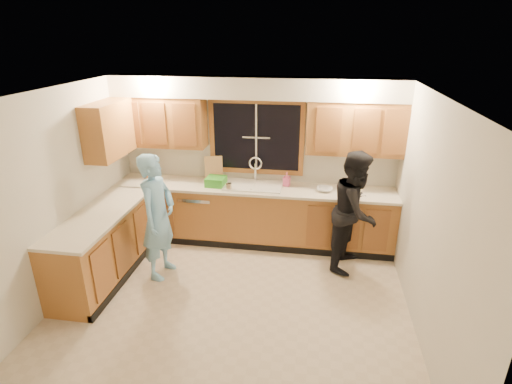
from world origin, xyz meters
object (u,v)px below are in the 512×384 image
dish_crate (216,181)px  bowl (325,189)px  stove (80,269)px  knife_block (151,173)px  sink (253,190)px  soap_bottle (287,179)px  man (158,217)px  dishwasher (200,214)px  woman (355,211)px

dish_crate → bowl: dish_crate is taller
stove → dish_crate: (1.24, 1.77, 0.54)m
knife_block → bowl: size_ratio=0.93×
sink → knife_block: sink is taller
dish_crate → soap_bottle: (1.05, 0.16, 0.04)m
stove → bowl: (2.85, 1.79, 0.50)m
man → dish_crate: man is taller
knife_block → dish_crate: 1.07m
dish_crate → dishwasher: bearing=172.2°
stove → bowl: bearing=32.1°
bowl → dish_crate: bearing=-179.2°
dishwasher → stove: 2.04m
sink → man: bearing=-134.5°
woman → dish_crate: (-2.03, 0.43, 0.15)m
knife_block → sink: bearing=-20.8°
dish_crate → soap_bottle: 1.06m
dishwasher → dish_crate: size_ratio=2.90×
knife_block → bowl: knife_block is taller
dishwasher → bowl: bearing=-0.5°
sink → dish_crate: bearing=-174.5°
stove → woman: 3.56m
sink → man: 1.53m
knife_block → soap_bottle: 2.12m
stove → soap_bottle: soap_bottle is taller
man → dish_crate: bearing=-18.4°
sink → man: (-1.08, -1.09, -0.02)m
stove → man: man is taller
dishwasher → woman: bearing=-11.3°
woman → sink: bearing=90.8°
knife_block → dishwasher: bearing=-23.2°
soap_bottle → knife_block: bearing=-178.1°
man → knife_block: (-0.55, 1.13, 0.18)m
woman → dish_crate: size_ratio=5.90×
man → bowl: 2.38m
knife_block → bowl: bearing=-21.0°
stove → woman: (3.27, 1.34, 0.38)m
man → soap_bottle: 1.98m
man → woman: man is taller
dish_crate → bowl: (1.62, 0.02, -0.04)m
woman → bowl: bearing=61.6°
sink → dishwasher: size_ratio=1.05×
dishwasher → woman: woman is taller
sink → dish_crate: size_ratio=3.04×
dishwasher → bowl: bowl is taller
knife_block → soap_bottle: (2.12, 0.07, -0.00)m
knife_block → bowl: 2.69m
man → stove: bearing=143.2°
man → dish_crate: (0.52, 1.04, 0.14)m
sink → dishwasher: 0.96m
dishwasher → soap_bottle: 1.48m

